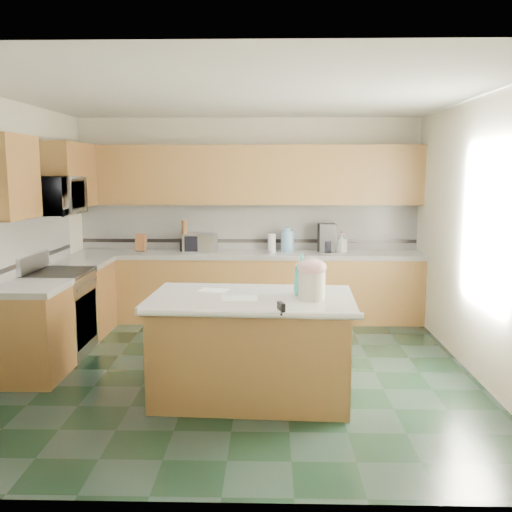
{
  "coord_description": "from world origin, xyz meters",
  "views": [
    {
      "loc": [
        0.29,
        -5.5,
        2.0
      ],
      "look_at": [
        0.15,
        0.35,
        1.12
      ],
      "focal_mm": 40.0,
      "sensor_mm": 36.0,
      "label": 1
    }
  ],
  "objects_px": {
    "island_base": "(251,350)",
    "island_top": "(251,299)",
    "treat_jar": "(312,285)",
    "knife_block": "(141,243)",
    "soap_bottle_island": "(302,275)",
    "toaster_oven": "(200,243)",
    "coffee_maker": "(327,238)"
  },
  "relations": [
    {
      "from": "treat_jar",
      "to": "knife_block",
      "type": "xyz_separation_m",
      "value": [
        -2.09,
        2.81,
        -0.0
      ]
    },
    {
      "from": "toaster_oven",
      "to": "coffee_maker",
      "type": "relative_size",
      "value": 1.11
    },
    {
      "from": "island_base",
      "to": "island_top",
      "type": "height_order",
      "value": "island_top"
    },
    {
      "from": "treat_jar",
      "to": "soap_bottle_island",
      "type": "bearing_deg",
      "value": 131.03
    },
    {
      "from": "toaster_oven",
      "to": "island_base",
      "type": "bearing_deg",
      "value": -67.84
    },
    {
      "from": "toaster_oven",
      "to": "coffee_maker",
      "type": "height_order",
      "value": "coffee_maker"
    },
    {
      "from": "island_base",
      "to": "knife_block",
      "type": "distance_m",
      "value": 3.18
    },
    {
      "from": "treat_jar",
      "to": "toaster_oven",
      "type": "bearing_deg",
      "value": 130.41
    },
    {
      "from": "island_base",
      "to": "toaster_oven",
      "type": "bearing_deg",
      "value": 109.05
    },
    {
      "from": "soap_bottle_island",
      "to": "toaster_oven",
      "type": "distance_m",
      "value": 2.92
    },
    {
      "from": "island_top",
      "to": "coffee_maker",
      "type": "xyz_separation_m",
      "value": [
        0.92,
        2.73,
        0.22
      ]
    },
    {
      "from": "island_top",
      "to": "island_base",
      "type": "bearing_deg",
      "value": -176.96
    },
    {
      "from": "island_base",
      "to": "treat_jar",
      "type": "distance_m",
      "value": 0.81
    },
    {
      "from": "soap_bottle_island",
      "to": "toaster_oven",
      "type": "bearing_deg",
      "value": 127.92
    },
    {
      "from": "island_top",
      "to": "toaster_oven",
      "type": "relative_size",
      "value": 4.2
    },
    {
      "from": "island_base",
      "to": "island_top",
      "type": "xyz_separation_m",
      "value": [
        0.0,
        0.0,
        0.46
      ]
    },
    {
      "from": "toaster_oven",
      "to": "knife_block",
      "type": "bearing_deg",
      "value": -173.85
    },
    {
      "from": "treat_jar",
      "to": "knife_block",
      "type": "distance_m",
      "value": 3.5
    },
    {
      "from": "knife_block",
      "to": "toaster_oven",
      "type": "height_order",
      "value": "same"
    },
    {
      "from": "island_base",
      "to": "knife_block",
      "type": "xyz_separation_m",
      "value": [
        -1.57,
        2.7,
        0.61
      ]
    },
    {
      "from": "treat_jar",
      "to": "knife_block",
      "type": "relative_size",
      "value": 1.02
    },
    {
      "from": "island_base",
      "to": "island_top",
      "type": "bearing_deg",
      "value": 3.04
    },
    {
      "from": "soap_bottle_island",
      "to": "knife_block",
      "type": "distance_m",
      "value": 3.33
    },
    {
      "from": "island_top",
      "to": "treat_jar",
      "type": "bearing_deg",
      "value": -9.56
    },
    {
      "from": "soap_bottle_island",
      "to": "coffee_maker",
      "type": "relative_size",
      "value": 0.95
    },
    {
      "from": "island_top",
      "to": "toaster_oven",
      "type": "xyz_separation_m",
      "value": [
        -0.77,
        2.7,
        0.15
      ]
    },
    {
      "from": "island_top",
      "to": "coffee_maker",
      "type": "height_order",
      "value": "coffee_maker"
    },
    {
      "from": "island_base",
      "to": "knife_block",
      "type": "relative_size",
      "value": 7.15
    },
    {
      "from": "toaster_oven",
      "to": "soap_bottle_island",
      "type": "bearing_deg",
      "value": -59.25
    },
    {
      "from": "soap_bottle_island",
      "to": "toaster_oven",
      "type": "height_order",
      "value": "soap_bottle_island"
    },
    {
      "from": "island_top",
      "to": "toaster_oven",
      "type": "distance_m",
      "value": 2.81
    },
    {
      "from": "treat_jar",
      "to": "toaster_oven",
      "type": "xyz_separation_m",
      "value": [
        -1.29,
        2.81,
        0.0
      ]
    }
  ]
}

